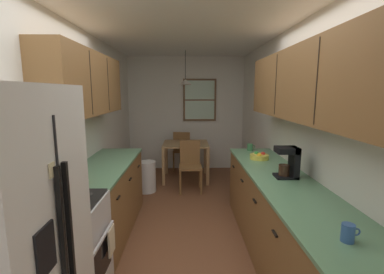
{
  "coord_description": "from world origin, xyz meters",
  "views": [
    {
      "loc": [
        0.02,
        -2.56,
        1.77
      ],
      "look_at": [
        0.09,
        1.39,
        1.11
      ],
      "focal_mm": 25.31,
      "sensor_mm": 36.0,
      "label": 1
    }
  ],
  "objects": [
    {
      "name": "dining_table",
      "position": [
        -0.01,
        2.78,
        0.63
      ],
      "size": [
        0.9,
        0.81,
        0.75
      ],
      "color": "#A87F51",
      "rests_on": "ground"
    },
    {
      "name": "back_window",
      "position": [
        0.31,
        3.58,
        1.59
      ],
      "size": [
        0.74,
        0.05,
        0.94
      ],
      "color": "brown"
    },
    {
      "name": "ground_plane",
      "position": [
        0.0,
        1.0,
        0.0
      ],
      "size": [
        12.0,
        12.0,
        0.0
      ],
      "primitive_type": "plane",
      "color": "brown"
    },
    {
      "name": "dish_towel",
      "position": [
        -0.64,
        -0.39,
        0.5
      ],
      "size": [
        0.02,
        0.16,
        0.24
      ],
      "primitive_type": "cube",
      "color": "beige"
    },
    {
      "name": "counter_right",
      "position": [
        1.0,
        -0.03,
        0.45
      ],
      "size": [
        0.64,
        3.15,
        0.9
      ],
      "color": "brown",
      "rests_on": "ground"
    },
    {
      "name": "wall_back",
      "position": [
        0.0,
        3.65,
        1.27
      ],
      "size": [
        4.4,
        0.1,
        2.55
      ],
      "primitive_type": "cube",
      "color": "silver",
      "rests_on": "ground"
    },
    {
      "name": "ceiling_slab",
      "position": [
        0.0,
        1.0,
        2.59
      ],
      "size": [
        4.4,
        9.0,
        0.08
      ],
      "primitive_type": "cube",
      "color": "white"
    },
    {
      "name": "storage_canister",
      "position": [
        -1.0,
        -0.04,
        0.99
      ],
      "size": [
        0.12,
        0.12,
        0.18
      ],
      "color": "#D84C19",
      "rests_on": "counter_left"
    },
    {
      "name": "wall_right",
      "position": [
        1.35,
        1.0,
        1.27
      ],
      "size": [
        0.1,
        9.0,
        2.55
      ],
      "primitive_type": "cube",
      "color": "silver",
      "rests_on": "ground"
    },
    {
      "name": "upper_cabinets_right",
      "position": [
        1.14,
        -0.08,
        1.84
      ],
      "size": [
        0.33,
        2.83,
        0.69
      ],
      "color": "brown"
    },
    {
      "name": "mug_spare",
      "position": [
        0.97,
        1.4,
        0.95
      ],
      "size": [
        0.12,
        0.08,
        0.1
      ],
      "color": "#3F7F4C",
      "rests_on": "counter_right"
    },
    {
      "name": "wall_left",
      "position": [
        -1.35,
        1.0,
        1.27
      ],
      "size": [
        0.1,
        9.0,
        2.55
      ],
      "primitive_type": "cube",
      "color": "silver",
      "rests_on": "ground"
    },
    {
      "name": "dining_chair_near",
      "position": [
        0.07,
        2.17,
        0.5
      ],
      "size": [
        0.41,
        0.41,
        0.9
      ],
      "color": "brown",
      "rests_on": "ground"
    },
    {
      "name": "fruit_bowl",
      "position": [
        0.97,
        0.88,
        0.94
      ],
      "size": [
        0.24,
        0.24,
        0.09
      ],
      "color": "#E5D14C",
      "rests_on": "counter_right"
    },
    {
      "name": "stove_range",
      "position": [
        -0.99,
        -0.55,
        0.47
      ],
      "size": [
        0.66,
        0.66,
        1.1
      ],
      "color": "silver",
      "rests_on": "ground"
    },
    {
      "name": "mug_by_coffeemaker",
      "position": [
        0.96,
        -1.11,
        0.95
      ],
      "size": [
        0.11,
        0.08,
        0.11
      ],
      "color": "#335999",
      "rests_on": "counter_right"
    },
    {
      "name": "trash_bin",
      "position": [
        -0.7,
        2.1,
        0.28
      ],
      "size": [
        0.32,
        0.32,
        0.55
      ],
      "primitive_type": "cylinder",
      "color": "white",
      "rests_on": "ground"
    },
    {
      "name": "counter_left",
      "position": [
        -1.0,
        0.68,
        0.45
      ],
      "size": [
        0.64,
        1.81,
        0.9
      ],
      "color": "brown",
      "rests_on": "ground"
    },
    {
      "name": "dining_chair_far",
      "position": [
        -0.09,
        3.4,
        0.5
      ],
      "size": [
        0.45,
        0.45,
        0.9
      ],
      "color": "brown",
      "rests_on": "ground"
    },
    {
      "name": "upper_cabinets_left",
      "position": [
        -1.14,
        0.63,
        1.86
      ],
      "size": [
        0.33,
        1.89,
        0.71
      ],
      "color": "brown"
    },
    {
      "name": "coffee_maker",
      "position": [
        1.06,
        0.1,
        1.07
      ],
      "size": [
        0.22,
        0.18,
        0.32
      ],
      "color": "black",
      "rests_on": "counter_right"
    },
    {
      "name": "microwave_over_range",
      "position": [
        -1.11,
        -0.55,
        1.64
      ],
      "size": [
        0.39,
        0.62,
        0.31
      ],
      "color": "white"
    },
    {
      "name": "pendant_light",
      "position": [
        -0.01,
        2.78,
        1.96
      ],
      "size": [
        0.26,
        0.26,
        0.64
      ],
      "color": "black"
    }
  ]
}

